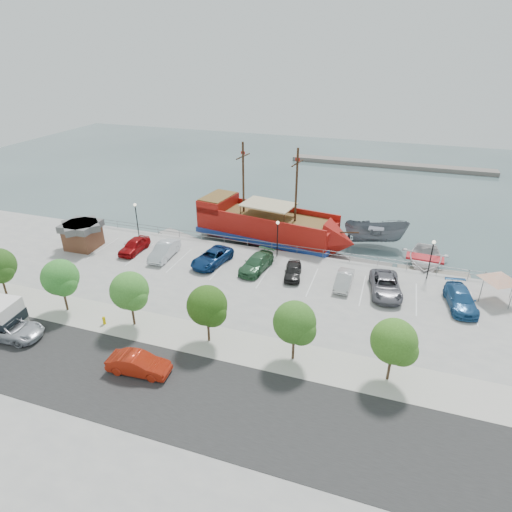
% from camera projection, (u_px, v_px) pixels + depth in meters
% --- Properties ---
extents(ground, '(160.00, 160.00, 0.00)m').
position_uv_depth(ground, '(259.00, 292.00, 43.40)').
color(ground, '#35474A').
extents(land_slab, '(100.00, 58.00, 1.20)m').
position_uv_depth(land_slab, '(149.00, 461.00, 25.43)').
color(land_slab, gray).
rests_on(land_slab, ground).
extents(street, '(100.00, 8.00, 0.04)m').
position_uv_depth(street, '(187.00, 395.00, 29.39)').
color(street, black).
rests_on(street, land_slab).
extents(sidewalk, '(100.00, 4.00, 0.05)m').
position_uv_depth(sidewalk, '(221.00, 343.00, 34.47)').
color(sidewalk, '#BBB6A7').
rests_on(sidewalk, land_slab).
extents(seawall_railing, '(50.00, 0.06, 1.00)m').
position_uv_depth(seawall_railing, '(280.00, 247.00, 49.33)').
color(seawall_railing, gray).
rests_on(seawall_railing, land_slab).
extents(far_shore, '(40.00, 3.00, 0.80)m').
position_uv_depth(far_shore, '(390.00, 165.00, 87.00)').
color(far_shore, '#6B645C').
rests_on(far_shore, ground).
extents(pirate_ship, '(20.55, 8.38, 12.81)m').
position_uv_depth(pirate_ship, '(277.00, 228.00, 52.76)').
color(pirate_ship, '#9B130D').
rests_on(pirate_ship, ground).
extents(patrol_boat, '(8.13, 4.22, 2.99)m').
position_uv_depth(patrol_boat, '(376.00, 234.00, 52.75)').
color(patrol_boat, slate).
rests_on(patrol_boat, ground).
extents(speedboat, '(5.72, 7.69, 1.53)m').
position_uv_depth(speedboat, '(424.00, 261.00, 47.99)').
color(speedboat, silver).
rests_on(speedboat, ground).
extents(dock_west, '(7.00, 4.27, 0.39)m').
position_uv_depth(dock_west, '(181.00, 238.00, 54.97)').
color(dock_west, gray).
rests_on(dock_west, ground).
extents(dock_mid, '(7.85, 2.94, 0.44)m').
position_uv_depth(dock_mid, '(356.00, 263.00, 48.64)').
color(dock_mid, slate).
rests_on(dock_mid, ground).
extents(dock_east, '(7.59, 2.59, 0.43)m').
position_uv_depth(dock_east, '(433.00, 274.00, 46.31)').
color(dock_east, gray).
rests_on(dock_east, ground).
extents(shed, '(3.86, 3.86, 3.09)m').
position_uv_depth(shed, '(82.00, 234.00, 49.85)').
color(shed, brown).
rests_on(shed, land_slab).
extents(canopy_tent, '(4.78, 4.78, 3.33)m').
position_uv_depth(canopy_tent, '(502.00, 272.00, 39.08)').
color(canopy_tent, slate).
rests_on(canopy_tent, land_slab).
extents(street_van, '(5.62, 3.03, 1.50)m').
position_uv_depth(street_van, '(10.00, 329.00, 34.86)').
color(street_van, '#A7ACB4').
rests_on(street_van, street).
extents(street_sedan, '(4.78, 1.98, 1.54)m').
position_uv_depth(street_sedan, '(139.00, 364.00, 31.09)').
color(street_sedan, '#B2230F').
rests_on(street_sedan, street).
extents(fire_hydrant, '(0.27, 0.27, 0.79)m').
position_uv_depth(fire_hydrant, '(104.00, 320.00, 36.58)').
color(fire_hydrant, '#D5B501').
rests_on(fire_hydrant, sidewalk).
extents(lamp_post_left, '(0.36, 0.36, 4.28)m').
position_uv_depth(lamp_post_left, '(136.00, 214.00, 52.27)').
color(lamp_post_left, black).
rests_on(lamp_post_left, land_slab).
extents(lamp_post_mid, '(0.36, 0.36, 4.28)m').
position_uv_depth(lamp_post_mid, '(278.00, 232.00, 47.15)').
color(lamp_post_mid, black).
rests_on(lamp_post_mid, land_slab).
extents(lamp_post_right, '(0.36, 0.36, 4.28)m').
position_uv_depth(lamp_post_right, '(432.00, 253.00, 42.60)').
color(lamp_post_right, black).
rests_on(lamp_post_right, land_slab).
extents(tree_b, '(3.30, 3.20, 5.00)m').
position_uv_depth(tree_b, '(61.00, 279.00, 37.16)').
color(tree_b, '#473321').
rests_on(tree_b, sidewalk).
extents(tree_c, '(3.30, 3.20, 5.00)m').
position_uv_depth(tree_c, '(131.00, 292.00, 35.17)').
color(tree_c, '#473321').
rests_on(tree_c, sidewalk).
extents(tree_d, '(3.30, 3.20, 5.00)m').
position_uv_depth(tree_d, '(208.00, 307.00, 33.18)').
color(tree_d, '#473321').
rests_on(tree_d, sidewalk).
extents(tree_e, '(3.30, 3.20, 5.00)m').
position_uv_depth(tree_e, '(296.00, 324.00, 31.19)').
color(tree_e, '#473321').
rests_on(tree_e, sidewalk).
extents(tree_f, '(3.30, 3.20, 5.00)m').
position_uv_depth(tree_f, '(396.00, 343.00, 29.20)').
color(tree_f, '#473321').
rests_on(tree_f, sidewalk).
extents(parked_car_a, '(1.94, 4.65, 1.58)m').
position_uv_depth(parked_car_a, '(134.00, 245.00, 49.16)').
color(parked_car_a, maroon).
rests_on(parked_car_a, land_slab).
extents(parked_car_b, '(1.99, 5.13, 1.67)m').
position_uv_depth(parked_car_b, '(164.00, 251.00, 47.86)').
color(parked_car_b, silver).
rests_on(parked_car_b, land_slab).
extents(parked_car_c, '(3.63, 5.95, 1.54)m').
position_uv_depth(parked_car_c, '(212.00, 257.00, 46.47)').
color(parked_car_c, navy).
rests_on(parked_car_c, land_slab).
extents(parked_car_d, '(2.96, 5.64, 1.56)m').
position_uv_depth(parked_car_d, '(257.00, 263.00, 45.27)').
color(parked_car_d, '#2E5D3A').
rests_on(parked_car_d, land_slab).
extents(parked_car_e, '(2.30, 4.29, 1.39)m').
position_uv_depth(parked_car_e, '(293.00, 271.00, 43.91)').
color(parked_car_e, black).
rests_on(parked_car_e, land_slab).
extents(parked_car_f, '(1.58, 4.31, 1.41)m').
position_uv_depth(parked_car_f, '(344.00, 280.00, 42.20)').
color(parked_car_f, silver).
rests_on(parked_car_f, land_slab).
extents(parked_car_g, '(3.62, 6.25, 1.64)m').
position_uv_depth(parked_car_g, '(386.00, 286.00, 41.00)').
color(parked_car_g, slate).
rests_on(parked_car_g, land_slab).
extents(parked_car_h, '(3.06, 5.73, 1.58)m').
position_uv_depth(parked_car_h, '(461.00, 299.00, 38.91)').
color(parked_car_h, '#205187').
rests_on(parked_car_h, land_slab).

